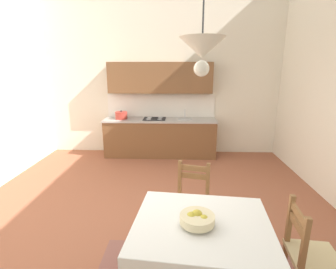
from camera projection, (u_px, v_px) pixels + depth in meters
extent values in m
cube|color=#99563D|center=(148.00, 228.00, 3.42)|extent=(6.18, 6.89, 0.10)
cube|color=silver|center=(162.00, 67.00, 5.96)|extent=(6.18, 0.12, 4.20)
cube|color=brown|center=(160.00, 138.00, 6.03)|extent=(2.62, 0.60, 0.86)
cube|color=#ADA8A3|center=(160.00, 120.00, 5.91)|extent=(2.65, 0.63, 0.04)
cube|color=white|center=(161.00, 106.00, 6.12)|extent=(2.62, 0.01, 0.55)
cube|color=brown|center=(160.00, 78.00, 5.79)|extent=(2.41, 0.34, 0.70)
cube|color=black|center=(160.00, 157.00, 5.87)|extent=(2.58, 0.02, 0.09)
cylinder|color=silver|center=(185.00, 119.00, 5.89)|extent=(0.34, 0.34, 0.02)
cylinder|color=silver|center=(185.00, 114.00, 5.99)|extent=(0.02, 0.02, 0.22)
cube|color=black|center=(155.00, 119.00, 5.91)|extent=(0.52, 0.42, 0.01)
cylinder|color=silver|center=(149.00, 119.00, 5.82)|extent=(0.11, 0.11, 0.01)
cylinder|color=silver|center=(160.00, 119.00, 5.81)|extent=(0.11, 0.11, 0.01)
cylinder|color=silver|center=(150.00, 117.00, 6.01)|extent=(0.11, 0.11, 0.01)
cylinder|color=silver|center=(160.00, 117.00, 6.00)|extent=(0.11, 0.11, 0.01)
cylinder|color=#B2382D|center=(121.00, 116.00, 5.91)|extent=(0.28, 0.28, 0.15)
cylinder|color=#B2382D|center=(121.00, 112.00, 5.89)|extent=(0.29, 0.29, 0.02)
sphere|color=black|center=(121.00, 111.00, 5.88)|extent=(0.04, 0.04, 0.04)
cube|color=brown|center=(202.00, 224.00, 2.19)|extent=(1.21, 1.05, 0.02)
cube|color=brown|center=(155.00, 228.00, 2.74)|extent=(0.08, 0.08, 0.73)
cube|color=brown|center=(249.00, 236.00, 2.61)|extent=(0.08, 0.08, 0.73)
cube|color=white|center=(202.00, 223.00, 2.18)|extent=(1.28, 1.11, 0.00)
cube|color=white|center=(202.00, 200.00, 2.68)|extent=(1.18, 0.12, 0.12)
cube|color=white|center=(136.00, 223.00, 2.28)|extent=(0.10, 1.00, 0.12)
cube|color=white|center=(272.00, 235.00, 2.12)|extent=(0.10, 1.00, 0.12)
cube|color=#D1BC89|center=(191.00, 205.00, 3.08)|extent=(0.50, 0.50, 0.04)
cube|color=olive|center=(203.00, 232.00, 2.92)|extent=(0.05, 0.05, 0.41)
cube|color=olive|center=(173.00, 227.00, 3.01)|extent=(0.05, 0.05, 0.41)
cube|color=olive|center=(207.00, 197.00, 3.19)|extent=(0.05, 0.05, 0.93)
cube|color=olive|center=(180.00, 194.00, 3.28)|extent=(0.05, 0.05, 0.93)
cube|color=olive|center=(194.00, 168.00, 3.14)|extent=(0.32, 0.09, 0.07)
cube|color=olive|center=(194.00, 176.00, 3.16)|extent=(0.32, 0.09, 0.07)
cube|color=#D1BC89|center=(314.00, 257.00, 2.22)|extent=(0.46, 0.46, 0.04)
cube|color=olive|center=(323.00, 265.00, 2.43)|extent=(0.05, 0.05, 0.41)
cube|color=olive|center=(287.00, 239.00, 2.41)|extent=(0.05, 0.05, 0.93)
cube|color=olive|center=(301.00, 267.00, 2.07)|extent=(0.05, 0.05, 0.93)
cube|color=olive|center=(299.00, 215.00, 2.14)|extent=(0.05, 0.32, 0.07)
cube|color=olive|center=(297.00, 225.00, 2.17)|extent=(0.05, 0.32, 0.07)
cylinder|color=beige|center=(197.00, 224.00, 2.15)|extent=(0.17, 0.17, 0.02)
cylinder|color=beige|center=(197.00, 219.00, 2.13)|extent=(0.30, 0.30, 0.07)
sphere|color=gold|center=(191.00, 217.00, 2.14)|extent=(0.09, 0.09, 0.09)
sphere|color=gold|center=(204.00, 220.00, 2.11)|extent=(0.08, 0.08, 0.08)
sphere|color=gold|center=(197.00, 215.00, 2.16)|extent=(0.10, 0.10, 0.10)
cone|color=silver|center=(202.00, 47.00, 1.71)|extent=(0.32, 0.32, 0.14)
sphere|color=white|center=(202.00, 69.00, 1.74)|extent=(0.11, 0.11, 0.11)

